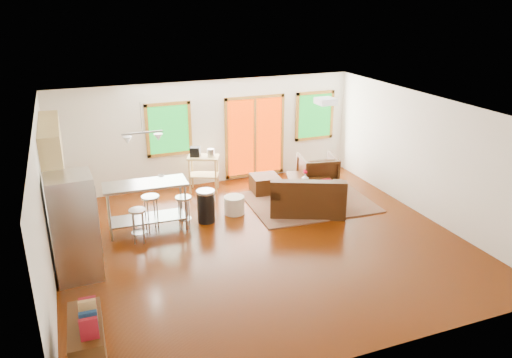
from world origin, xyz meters
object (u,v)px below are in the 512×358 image
object	(u,v)px
rug	(309,202)
kitchen_cart	(202,161)
island	(146,198)
loveseat	(307,199)
ottoman	(265,184)
refrigerator	(75,227)
armchair	(318,170)
coffee_table	(308,177)

from	to	relation	value
rug	kitchen_cart	xyz separation A→B (m)	(-2.08, 1.60, 0.75)
island	kitchen_cart	size ratio (longest dim) A/B	1.48
loveseat	kitchen_cart	distance (m)	2.77
rug	ottoman	distance (m)	1.22
island	refrigerator	bearing A→B (deg)	-136.21
rug	loveseat	distance (m)	0.67
armchair	refrigerator	size ratio (longest dim) A/B	0.49
rug	kitchen_cart	size ratio (longest dim) A/B	2.48
loveseat	armchair	xyz separation A→B (m)	(0.96, 1.35, 0.11)
coffee_table	island	distance (m)	4.10
loveseat	armchair	distance (m)	1.66
rug	armchair	bearing A→B (deg)	52.85
island	kitchen_cart	xyz separation A→B (m)	(1.63, 1.70, 0.05)
ottoman	loveseat	bearing A→B (deg)	-74.62
coffee_table	island	world-z (taller)	island
ottoman	refrigerator	world-z (taller)	refrigerator
coffee_table	ottoman	size ratio (longest dim) A/B	1.81
loveseat	ottoman	world-z (taller)	loveseat
ottoman	kitchen_cart	distance (m)	1.60
rug	refrigerator	world-z (taller)	refrigerator
ottoman	refrigerator	xyz separation A→B (m)	(-4.38, -2.39, 0.70)
rug	loveseat	bearing A→B (deg)	-122.40
coffee_table	ottoman	bearing A→B (deg)	163.52
island	armchair	bearing A→B (deg)	12.40
loveseat	ottoman	size ratio (longest dim) A/B	2.87
rug	refrigerator	xyz separation A→B (m)	(-5.09, -1.43, 0.90)
coffee_table	kitchen_cart	xyz separation A→B (m)	(-2.38, 0.93, 0.41)
armchair	island	size ratio (longest dim) A/B	0.54
loveseat	kitchen_cart	size ratio (longest dim) A/B	1.64
rug	refrigerator	size ratio (longest dim) A/B	1.52
armchair	island	xyz separation A→B (m)	(-4.36, -0.96, 0.26)
kitchen_cart	ottoman	bearing A→B (deg)	-24.81
loveseat	island	world-z (taller)	island
coffee_table	island	size ratio (longest dim) A/B	0.70
loveseat	refrigerator	distance (m)	4.90
coffee_table	kitchen_cart	bearing A→B (deg)	158.61
armchair	kitchen_cart	bearing A→B (deg)	-4.51
loveseat	coffee_table	size ratio (longest dim) A/B	1.58
armchair	kitchen_cart	size ratio (longest dim) A/B	0.80
ottoman	island	world-z (taller)	island
kitchen_cart	refrigerator	bearing A→B (deg)	-134.86
rug	island	size ratio (longest dim) A/B	1.68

